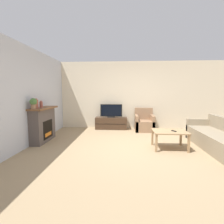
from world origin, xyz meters
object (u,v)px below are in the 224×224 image
(potted_plant, at_px, (33,103))
(remote, at_px, (174,131))
(tv_stand, at_px, (111,123))
(tv, at_px, (111,111))
(armchair, at_px, (144,123))
(couch, at_px, (222,140))
(fireplace, at_px, (43,124))
(mantel_vase_centre_left, at_px, (41,104))
(mantel_vase_left, at_px, (36,104))
(coffee_table, at_px, (170,133))

(potted_plant, distance_m, remote, 3.75)
(tv_stand, relative_size, tv, 1.45)
(armchair, relative_size, couch, 0.35)
(tv_stand, relative_size, armchair, 1.46)
(fireplace, bearing_deg, mantel_vase_centre_left, -79.76)
(mantel_vase_left, height_order, armchair, mantel_vase_left)
(mantel_vase_left, distance_m, coffee_table, 3.67)
(mantel_vase_left, bearing_deg, armchair, 32.95)
(mantel_vase_left, relative_size, potted_plant, 0.97)
(mantel_vase_left, height_order, coffee_table, mantel_vase_left)
(mantel_vase_left, xyz_separation_m, potted_plant, (0.00, -0.15, 0.03))
(mantel_vase_centre_left, bearing_deg, tv, 46.42)
(potted_plant, bearing_deg, tv, 51.93)
(remote, bearing_deg, coffee_table, 121.92)
(armchair, bearing_deg, mantel_vase_left, -147.05)
(fireplace, distance_m, potted_plant, 0.84)
(tv_stand, distance_m, coffee_table, 2.90)
(potted_plant, bearing_deg, mantel_vase_left, 90.00)
(fireplace, height_order, tv_stand, fireplace)
(potted_plant, bearing_deg, couch, 0.33)
(tv_stand, height_order, couch, couch)
(mantel_vase_centre_left, relative_size, remote, 1.34)
(mantel_vase_left, bearing_deg, fireplace, 92.59)
(tv_stand, height_order, tv, tv)
(fireplace, height_order, tv, fireplace)
(mantel_vase_left, distance_m, couch, 4.96)
(tv_stand, bearing_deg, couch, -38.72)
(remote, bearing_deg, fireplace, 147.10)
(mantel_vase_left, xyz_separation_m, couch, (4.88, -0.12, -0.89))
(mantel_vase_centre_left, distance_m, coffee_table, 3.68)
(remote, relative_size, couch, 0.06)
(fireplace, distance_m, tv_stand, 2.71)
(mantel_vase_left, relative_size, remote, 1.83)
(fireplace, height_order, coffee_table, fireplace)
(tv_stand, xyz_separation_m, armchair, (1.29, -0.21, 0.05))
(potted_plant, height_order, coffee_table, potted_plant)
(armchair, bearing_deg, couch, -52.16)
(mantel_vase_left, bearing_deg, mantel_vase_centre_left, 90.00)
(coffee_table, bearing_deg, mantel_vase_centre_left, 174.44)
(fireplace, xyz_separation_m, potted_plant, (0.02, -0.52, 0.67))
(mantel_vase_left, distance_m, potted_plant, 0.16)
(mantel_vase_centre_left, distance_m, remote, 3.76)
(coffee_table, bearing_deg, armchair, 100.81)
(potted_plant, distance_m, coffee_table, 3.67)
(mantel_vase_centre_left, bearing_deg, tv_stand, 46.45)
(mantel_vase_centre_left, xyz_separation_m, tv, (1.90, 1.99, -0.41))
(potted_plant, height_order, tv_stand, potted_plant)
(fireplace, distance_m, couch, 4.93)
(armchair, height_order, remote, armchair)
(potted_plant, xyz_separation_m, armchair, (3.18, 2.22, -0.91))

